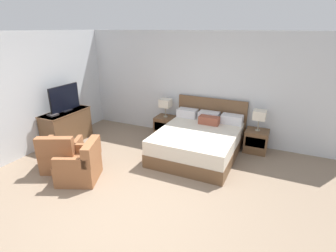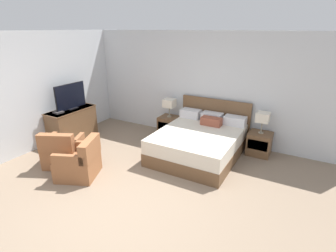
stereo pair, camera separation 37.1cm
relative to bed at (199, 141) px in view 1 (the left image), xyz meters
The scene contains 13 objects.
ground_plane 2.34m from the bed, 100.88° to the right, with size 9.77×9.77×0.00m, color #84705B.
wall_back 1.47m from the bed, 113.47° to the left, with size 7.14×0.06×2.59m, color silver.
wall_left 3.70m from the bed, 164.56° to the right, with size 0.06×5.06×2.59m, color silver.
bed is the anchor object (origin of this frame).
nightstand_left 1.33m from the bed, 148.70° to the left, with size 0.49×0.46×0.50m.
nightstand_right 1.33m from the bed, 31.33° to the left, with size 0.49×0.46×0.50m.
table_lamp_left 1.44m from the bed, 148.65° to the left, with size 0.27×0.27×0.47m.
table_lamp_right 1.43m from the bed, 31.39° to the left, with size 0.27×0.27×0.47m.
dresser 3.21m from the bed, 167.29° to the right, with size 0.52×1.21×0.78m.
tv 3.28m from the bed, 168.22° to the right, with size 0.18×0.86×0.62m.
book_red_cover 3.34m from the bed, 161.47° to the right, with size 0.19×0.19×0.04m, color #383333.
armchair_by_window 2.84m from the bed, 142.10° to the right, with size 0.91×0.92×0.76m.
armchair_companion 2.49m from the bed, 130.38° to the right, with size 0.90×0.90×0.76m.
Camera 1 is at (2.06, -2.77, 2.64)m, focal length 28.00 mm.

